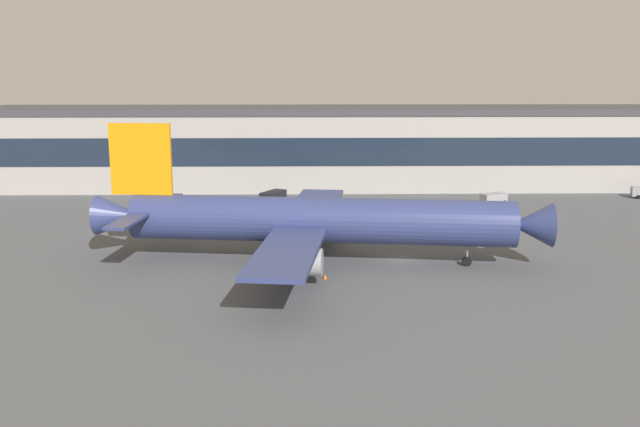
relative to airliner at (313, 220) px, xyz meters
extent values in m
plane|color=#4C4F54|center=(10.43, 0.42, -5.02)|extent=(600.00, 600.00, 0.00)
cube|color=#9E9993|center=(10.43, 54.72, 1.98)|extent=(141.04, 18.45, 13.99)
cube|color=#38383D|center=(10.43, 54.72, 9.58)|extent=(143.86, 18.82, 1.20)
cube|color=#192333|center=(10.43, 45.44, 2.68)|extent=(138.22, 0.16, 5.04)
cylinder|color=navy|center=(0.90, -0.11, 0.01)|extent=(45.02, 10.80, 5.29)
cone|color=navy|center=(24.65, -3.08, 0.01)|extent=(5.35, 5.58, 5.03)
cone|color=navy|center=(-23.13, 2.89, 0.01)|extent=(6.36, 5.45, 4.76)
cube|color=orange|center=(-20.30, 2.54, 6.89)|extent=(7.41, 1.42, 8.46)
cube|color=navy|center=(-19.08, 8.25, 0.81)|extent=(3.56, 9.75, 0.30)
cube|color=navy|center=(-20.52, -3.30, 0.81)|extent=(3.56, 9.75, 0.30)
cube|color=navy|center=(0.49, 12.74, -0.52)|extent=(8.45, 20.71, 0.50)
cube|color=navy|center=(-2.67, -12.47, -0.52)|extent=(8.45, 20.71, 0.50)
cylinder|color=#99999E|center=(1.11, 9.62, -2.37)|extent=(4.69, 3.43, 2.91)
cylinder|color=#99999E|center=(-1.30, -9.60, -2.37)|extent=(4.69, 3.43, 2.91)
cylinder|color=black|center=(17.76, -2.22, -4.47)|extent=(1.15, 0.63, 1.10)
cylinder|color=slate|center=(17.76, -2.22, -3.00)|extent=(0.24, 0.24, 2.38)
cylinder|color=black|center=(-1.03, 2.53, -4.47)|extent=(1.15, 0.63, 1.10)
cylinder|color=slate|center=(-1.03, 2.53, -3.00)|extent=(0.24, 0.24, 2.38)
cylinder|color=black|center=(-1.62, -2.20, -4.47)|extent=(1.15, 0.63, 1.10)
cylinder|color=slate|center=(-1.62, -2.20, -3.00)|extent=(0.24, 0.24, 2.38)
cube|color=black|center=(57.93, 40.54, -3.55)|extent=(2.62, 2.32, 0.40)
cylinder|color=black|center=(57.25, 39.78, -4.67)|extent=(0.75, 0.46, 0.70)
cylinder|color=black|center=(57.68, 41.53, -4.67)|extent=(0.75, 0.46, 0.70)
cube|color=black|center=(-6.27, 34.01, -3.57)|extent=(4.43, 5.62, 2.20)
cube|color=black|center=(-6.96, 32.76, -3.13)|extent=(2.65, 2.57, 0.55)
cylinder|color=black|center=(-6.28, 31.94, -4.67)|extent=(0.60, 0.76, 0.70)
cylinder|color=black|center=(-8.01, 32.89, -4.67)|extent=(0.60, 0.76, 0.70)
cylinder|color=black|center=(-4.53, 35.13, -4.67)|extent=(0.60, 0.76, 0.70)
cylinder|color=black|center=(-6.26, 36.09, -4.67)|extent=(0.60, 0.76, 0.70)
cube|color=gray|center=(30.68, 35.33, -3.92)|extent=(4.79, 3.54, 1.50)
cube|color=black|center=(29.57, 34.83, -3.62)|extent=(2.12, 2.23, 0.38)
cylinder|color=black|center=(29.62, 33.92, -4.67)|extent=(0.76, 0.56, 0.70)
cylinder|color=black|center=(28.92, 35.48, -4.67)|extent=(0.76, 0.56, 0.70)
cylinder|color=black|center=(32.43, 35.18, -4.67)|extent=(0.76, 0.56, 0.70)
cylinder|color=black|center=(31.73, 36.74, -4.67)|extent=(0.76, 0.56, 0.70)
cone|color=#F2590C|center=(1.24, -7.03, -4.74)|extent=(0.44, 0.44, 0.55)
camera|label=1|loc=(-0.75, -80.76, 17.44)|focal=39.72mm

